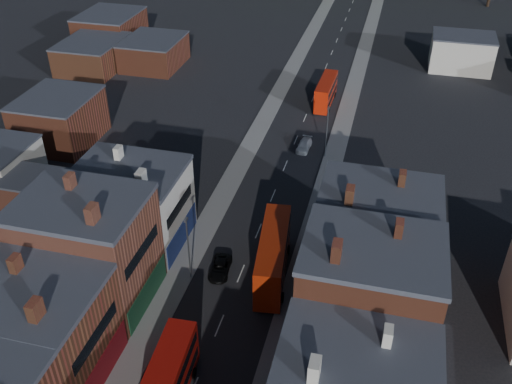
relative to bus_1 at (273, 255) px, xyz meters
The scene contains 9 objects.
pavement_west 20.23m from the bus_1, 119.95° to the left, with size 3.00×200.00×0.12m, color gray.
pavement_east 17.84m from the bus_1, 80.19° to the left, with size 3.00×200.00×0.12m, color gray.
lamp_post_2 9.27m from the bus_1, 163.08° to the right, with size 0.25×0.70×8.12m.
lamp_post_3 27.47m from the bus_1, 86.44° to the left, with size 0.25×0.70×8.12m.
bus_1 is the anchor object (origin of this frame).
bus_2 45.58m from the bus_1, 91.33° to the left, with size 2.82×10.37×4.45m.
car_2 6.31m from the bus_1, behind, with size 2.14×4.63×1.29m, color black.
car_3 29.01m from the bus_1, 93.47° to the left, with size 1.82×4.47×1.30m, color silver.
ped_3 10.48m from the bus_1, 65.98° to the right, with size 1.07×0.49×1.83m, color #59544D.
Camera 1 is at (13.55, -13.87, 43.19)m, focal length 40.00 mm.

